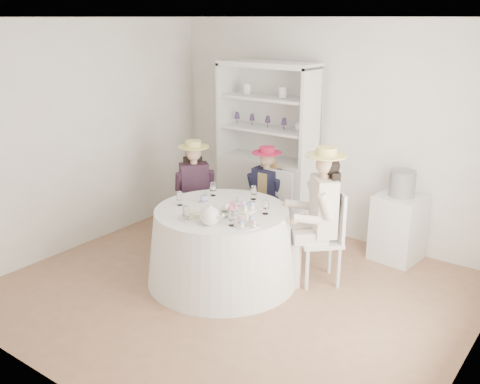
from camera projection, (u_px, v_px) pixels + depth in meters
The scene contains 22 objects.
ground at pixel (234, 290), 5.55m from camera, with size 4.50×4.50×0.00m, color #8A6045.
ceiling at pixel (233, 17), 4.71m from camera, with size 4.50×4.50×0.00m, color white.
wall_back at pixel (330, 131), 6.66m from camera, with size 4.50×4.50×0.00m, color silver.
wall_front at pixel (56, 228), 3.59m from camera, with size 4.50×4.50×0.00m, color silver.
wall_left at pixel (84, 136), 6.39m from camera, with size 4.50×4.50×0.00m, color silver.
tea_table at pixel (222, 245), 5.66m from camera, with size 1.60×1.60×0.80m.
hutch at pixel (268, 172), 6.99m from camera, with size 1.32×0.57×2.18m.
side_table at pixel (398, 227), 6.17m from camera, with size 0.50×0.50×0.77m, color silver.
hatbox at pixel (402, 184), 6.01m from camera, with size 0.29×0.29×0.29m, color black.
guest_left at pixel (195, 187), 6.47m from camera, with size 0.56×0.54×1.31m.
guest_mid at pixel (265, 191), 6.42m from camera, with size 0.45×0.47×1.25m.
guest_right at pixel (321, 208), 5.48m from camera, with size 0.63×0.62×1.47m.
spare_chair at pixel (284, 206), 6.43m from camera, with size 0.45×0.45×1.01m.
teacup_a at pixel (203, 199), 5.75m from camera, with size 0.09×0.09×0.07m, color white.
teacup_b at pixel (239, 200), 5.73m from camera, with size 0.06×0.06×0.06m, color white.
teacup_c at pixel (251, 206), 5.51m from camera, with size 0.10×0.10×0.08m, color white.
flower_bowl at pixel (229, 213), 5.35m from camera, with size 0.21×0.21×0.05m, color white.
flower_arrangement at pixel (235, 208), 5.33m from camera, with size 0.18×0.18×0.07m.
table_teapot at pixel (210, 216), 5.11m from camera, with size 0.27×0.19×0.21m.
sandwich_plate at pixel (192, 217), 5.29m from camera, with size 0.27×0.27×0.06m.
cupcake_stand at pixel (247, 218), 5.07m from camera, with size 0.24×0.24×0.23m.
stemware_set at pixel (222, 203), 5.51m from camera, with size 0.96×1.00×0.15m.
Camera 1 is at (2.98, -3.96, 2.70)m, focal length 40.00 mm.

